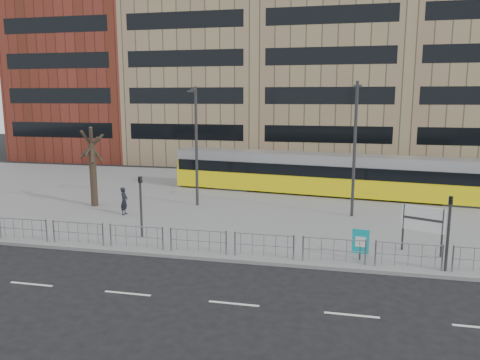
% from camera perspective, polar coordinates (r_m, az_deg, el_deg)
% --- Properties ---
extents(ground, '(120.00, 120.00, 0.00)m').
position_cam_1_polar(ground, '(20.89, -3.64, -9.79)').
color(ground, black).
rests_on(ground, ground).
extents(plaza, '(64.00, 24.00, 0.15)m').
position_cam_1_polar(plaza, '(32.12, 2.28, -2.52)').
color(plaza, gray).
rests_on(plaza, ground).
extents(kerb, '(64.00, 0.25, 0.17)m').
position_cam_1_polar(kerb, '(20.91, -3.61, -9.55)').
color(kerb, gray).
rests_on(kerb, ground).
extents(building_row, '(70.40, 18.40, 31.20)m').
position_cam_1_polar(building_row, '(53.58, 8.48, 16.25)').
color(building_row, maroon).
rests_on(building_row, ground).
extents(pedestrian_barrier, '(32.07, 0.07, 1.10)m').
position_cam_1_polar(pedestrian_barrier, '(20.60, 2.11, -7.18)').
color(pedestrian_barrier, gray).
rests_on(pedestrian_barrier, plaza).
extents(road_markings, '(62.00, 0.12, 0.01)m').
position_cam_1_polar(road_markings, '(17.07, -4.14, -14.49)').
color(road_markings, white).
rests_on(road_markings, ground).
extents(tram, '(24.96, 5.57, 2.93)m').
position_cam_1_polar(tram, '(33.90, 12.25, 0.58)').
color(tram, '#FEEA0D').
rests_on(tram, plaza).
extents(station_sign, '(1.75, 0.79, 2.15)m').
position_cam_1_polar(station_sign, '(22.43, 21.40, -4.70)').
color(station_sign, '#2D2D30').
rests_on(station_sign, plaza).
extents(ad_panel, '(0.72, 0.13, 1.35)m').
position_cam_1_polar(ad_panel, '(20.94, 14.48, -7.35)').
color(ad_panel, '#2D2D30').
rests_on(ad_panel, plaza).
extents(pedestrian, '(0.43, 0.62, 1.64)m').
position_cam_1_polar(pedestrian, '(28.74, -13.94, -2.50)').
color(pedestrian, black).
rests_on(pedestrian, plaza).
extents(traffic_light_west, '(0.21, 0.24, 3.10)m').
position_cam_1_polar(traffic_light_west, '(23.68, -12.02, -2.24)').
color(traffic_light_west, '#2D2D30').
rests_on(traffic_light_west, plaza).
extents(traffic_light_east, '(0.22, 0.24, 3.10)m').
position_cam_1_polar(traffic_light_east, '(20.43, 24.12, -4.89)').
color(traffic_light_east, '#2D2D30').
rests_on(traffic_light_east, plaza).
extents(lamp_post_west, '(0.45, 1.04, 7.58)m').
position_cam_1_polar(lamp_post_west, '(29.86, -5.38, 4.71)').
color(lamp_post_west, '#2D2D30').
rests_on(lamp_post_west, plaza).
extents(lamp_post_east, '(0.45, 1.04, 7.84)m').
position_cam_1_polar(lamp_post_east, '(27.71, 13.82, 4.31)').
color(lamp_post_east, '#2D2D30').
rests_on(lamp_post_east, plaza).
extents(bare_tree, '(3.97, 3.97, 7.04)m').
position_cam_1_polar(bare_tree, '(31.00, -17.78, 6.42)').
color(bare_tree, black).
rests_on(bare_tree, plaza).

